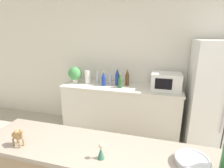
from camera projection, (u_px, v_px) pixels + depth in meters
name	position (u px, v px, depth m)	size (l,w,h in m)	color
wall_back	(143.00, 64.00, 3.25)	(8.00, 0.06, 2.55)	silver
back_counter	(120.00, 109.00, 3.27)	(2.12, 0.63, 0.92)	silver
refrigerator	(220.00, 98.00, 2.69)	(0.91, 0.73, 1.74)	white
potted_plant	(75.00, 74.00, 3.32)	(0.25, 0.25, 0.31)	silver
paper_towel_roll	(88.00, 77.00, 3.28)	(0.10, 0.10, 0.25)	white
microwave	(166.00, 81.00, 2.92)	(0.48, 0.37, 0.28)	white
back_bottle_0	(120.00, 81.00, 3.02)	(0.07, 0.07, 0.25)	#2D6033
back_bottle_1	(104.00, 79.00, 3.14)	(0.08, 0.08, 0.26)	navy
back_bottle_2	(98.00, 76.00, 3.27)	(0.06, 0.06, 0.29)	#B2B7BC
back_bottle_3	(117.00, 77.00, 3.16)	(0.08, 0.08, 0.32)	navy
back_bottle_4	(110.00, 78.00, 3.21)	(0.08, 0.08, 0.26)	#B2B7BC
back_bottle_5	(127.00, 78.00, 3.15)	(0.07, 0.07, 0.30)	brown
fruit_bowl	(192.00, 161.00, 1.16)	(0.23, 0.23, 0.05)	#B7BABF
camel_figurine	(18.00, 135.00, 1.34)	(0.13, 0.08, 0.16)	olive
wise_man_figurine_blue	(101.00, 152.00, 1.21)	(0.05, 0.05, 0.12)	#33664C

